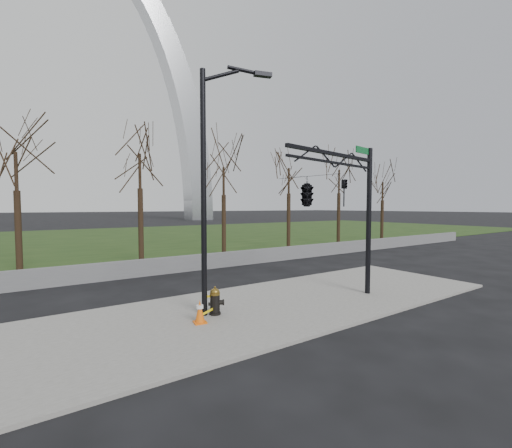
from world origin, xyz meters
TOP-DOWN VIEW (x-y plane):
  - ground at (0.00, 0.00)m, footprint 500.00×500.00m
  - sidewalk at (0.00, 0.00)m, footprint 18.00×6.00m
  - grass_strip at (0.00, 30.00)m, footprint 120.00×40.00m
  - guardrail at (0.00, 8.00)m, footprint 60.00×0.30m
  - gateway_arch at (0.00, 75.00)m, footprint 66.00×6.00m
  - tree_row at (0.86, 12.00)m, footprint 47.71×4.00m
  - fire_hydrant at (-2.93, 0.11)m, footprint 0.57×0.41m
  - traffic_cone at (-3.69, -0.35)m, footprint 0.42×0.42m
  - street_light at (-3.03, 0.19)m, footprint 2.33×0.87m
  - traffic_signal_mast at (0.29, -1.46)m, footprint 5.05×2.54m
  - caution_tape at (-3.25, -0.03)m, footprint 0.75×0.61m

SIDE VIEW (x-z plane):
  - ground at x=0.00m, z-range 0.00..0.00m
  - grass_strip at x=0.00m, z-range 0.00..0.06m
  - sidewalk at x=0.00m, z-range 0.00..0.10m
  - caution_tape at x=-3.25m, z-range 0.20..0.66m
  - guardrail at x=0.00m, z-range 0.00..0.90m
  - traffic_cone at x=-3.69m, z-range 0.10..0.82m
  - fire_hydrant at x=-2.93m, z-range 0.06..0.99m
  - tree_row at x=0.86m, z-range 0.00..7.76m
  - traffic_signal_mast at x=0.29m, z-range 1.15..7.15m
  - street_light at x=-3.03m, z-range 0.59..8.80m
  - gateway_arch at x=0.00m, z-range 0.00..65.00m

